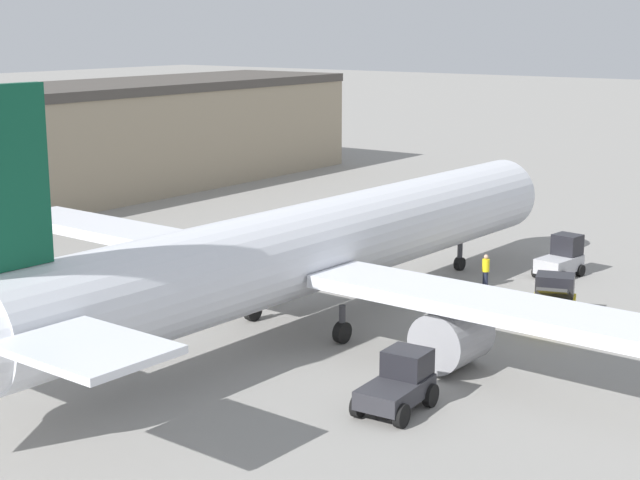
{
  "coord_description": "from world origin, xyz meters",
  "views": [
    {
      "loc": [
        -33.49,
        -24.36,
        12.87
      ],
      "look_at": [
        0.0,
        0.0,
        3.72
      ],
      "focal_mm": 55.0,
      "sensor_mm": 36.0,
      "label": 1
    }
  ],
  "objects_px": {
    "baggage_tug": "(399,383)",
    "pushback_tug": "(562,258)",
    "airplane": "(306,250)",
    "belt_loader_truck": "(553,301)",
    "ground_crew_worker": "(486,270)"
  },
  "relations": [
    {
      "from": "airplane",
      "to": "belt_loader_truck",
      "type": "relative_size",
      "value": 11.61
    },
    {
      "from": "ground_crew_worker",
      "to": "baggage_tug",
      "type": "bearing_deg",
      "value": 157.97
    },
    {
      "from": "ground_crew_worker",
      "to": "pushback_tug",
      "type": "height_order",
      "value": "pushback_tug"
    },
    {
      "from": "ground_crew_worker",
      "to": "baggage_tug",
      "type": "distance_m",
      "value": 16.84
    },
    {
      "from": "ground_crew_worker",
      "to": "belt_loader_truck",
      "type": "bearing_deg",
      "value": -163.46
    },
    {
      "from": "airplane",
      "to": "baggage_tug",
      "type": "bearing_deg",
      "value": -121.95
    },
    {
      "from": "airplane",
      "to": "ground_crew_worker",
      "type": "bearing_deg",
      "value": -14.56
    },
    {
      "from": "baggage_tug",
      "to": "airplane",
      "type": "bearing_deg",
      "value": 52.12
    },
    {
      "from": "baggage_tug",
      "to": "pushback_tug",
      "type": "distance_m",
      "value": 20.59
    },
    {
      "from": "airplane",
      "to": "belt_loader_truck",
      "type": "xyz_separation_m",
      "value": [
        7.08,
        -8.3,
        -2.49
      ]
    },
    {
      "from": "airplane",
      "to": "belt_loader_truck",
      "type": "distance_m",
      "value": 11.19
    },
    {
      "from": "ground_crew_worker",
      "to": "belt_loader_truck",
      "type": "height_order",
      "value": "belt_loader_truck"
    },
    {
      "from": "ground_crew_worker",
      "to": "pushback_tug",
      "type": "distance_m",
      "value": 4.83
    },
    {
      "from": "belt_loader_truck",
      "to": "pushback_tug",
      "type": "distance_m",
      "value": 8.3
    },
    {
      "from": "belt_loader_truck",
      "to": "pushback_tug",
      "type": "bearing_deg",
      "value": 1.11
    }
  ]
}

